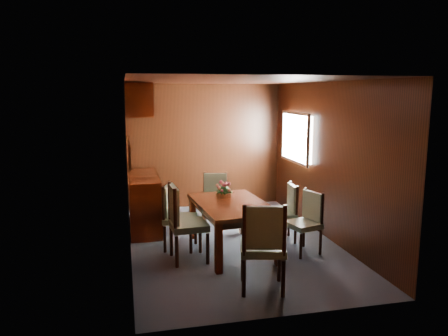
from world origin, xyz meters
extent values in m
plane|color=#3C4552|center=(0.00, 0.00, 0.00)|extent=(4.50, 4.50, 0.00)
cube|color=black|center=(-1.50, 0.00, 1.20)|extent=(0.02, 4.50, 2.40)
cube|color=black|center=(1.50, 0.00, 1.20)|extent=(0.02, 4.50, 2.40)
cube|color=black|center=(0.00, 2.25, 1.20)|extent=(3.00, 0.02, 2.40)
cube|color=black|center=(0.00, -2.25, 1.20)|extent=(3.00, 0.02, 2.40)
cube|color=black|center=(0.00, 0.00, 2.40)|extent=(3.00, 4.50, 0.02)
cube|color=white|center=(1.48, 1.10, 1.45)|extent=(0.14, 1.10, 0.80)
cube|color=#B2B2B7|center=(1.41, 1.10, 1.45)|extent=(0.04, 1.20, 0.90)
cube|color=black|center=(-1.47, 1.00, 1.28)|extent=(0.03, 1.36, 0.41)
cube|color=silver|center=(-1.45, 1.00, 1.28)|extent=(0.01, 1.30, 0.35)
cube|color=#381207|center=(-1.30, 1.00, 2.13)|extent=(0.40, 1.40, 0.50)
cube|color=#381207|center=(-1.25, 1.00, 0.45)|extent=(0.48, 1.40, 0.90)
cube|color=#381207|center=(-0.44, -1.05, 0.33)|extent=(0.09, 0.09, 0.65)
cube|color=#381207|center=(0.38, -0.99, 0.33)|extent=(0.09, 0.09, 0.65)
cube|color=#381207|center=(-0.55, 0.33, 0.33)|extent=(0.09, 0.09, 0.65)
cube|color=#381207|center=(0.26, 0.39, 0.33)|extent=(0.09, 0.09, 0.65)
cube|color=black|center=(-0.09, -0.33, 0.60)|extent=(0.94, 1.46, 0.09)
cube|color=#381207|center=(-0.09, -0.33, 0.68)|extent=(1.06, 1.58, 0.06)
cylinder|color=black|center=(-0.95, -0.33, 0.21)|extent=(0.05, 0.05, 0.42)
cylinder|color=black|center=(-0.93, -0.76, 0.21)|extent=(0.05, 0.05, 0.42)
cylinder|color=black|center=(-0.54, -0.30, 0.21)|extent=(0.05, 0.05, 0.42)
cylinder|color=black|center=(-0.52, -0.73, 0.21)|extent=(0.05, 0.05, 0.42)
cube|color=slate|center=(-0.73, -0.53, 0.49)|extent=(0.50, 0.52, 0.09)
cylinder|color=black|center=(-0.96, -0.33, 0.77)|extent=(0.05, 0.05, 0.56)
cylinder|color=black|center=(-0.94, -0.76, 0.77)|extent=(0.05, 0.05, 0.56)
cube|color=slate|center=(-0.93, -0.54, 0.79)|extent=(0.09, 0.46, 0.48)
cylinder|color=black|center=(-0.90, 0.19, 0.19)|extent=(0.04, 0.04, 0.38)
cylinder|color=black|center=(-1.03, -0.18, 0.19)|extent=(0.04, 0.04, 0.38)
cylinder|color=black|center=(-0.55, 0.07, 0.19)|extent=(0.04, 0.04, 0.38)
cylinder|color=black|center=(-0.68, -0.30, 0.19)|extent=(0.04, 0.04, 0.38)
cube|color=slate|center=(-0.79, -0.05, 0.44)|extent=(0.55, 0.57, 0.08)
cylinder|color=black|center=(-0.91, 0.20, 0.69)|extent=(0.04, 0.04, 0.51)
cylinder|color=black|center=(-1.04, -0.17, 0.69)|extent=(0.04, 0.04, 0.51)
cube|color=slate|center=(-0.95, 0.00, 0.71)|extent=(0.19, 0.41, 0.43)
cylinder|color=black|center=(1.08, -0.75, 0.18)|extent=(0.04, 0.04, 0.35)
cylinder|color=black|center=(0.98, -0.40, 0.18)|extent=(0.04, 0.04, 0.35)
cylinder|color=black|center=(0.75, -0.84, 0.18)|extent=(0.04, 0.04, 0.35)
cylinder|color=black|center=(0.65, -0.49, 0.18)|extent=(0.04, 0.04, 0.35)
cube|color=slate|center=(0.87, -0.62, 0.41)|extent=(0.50, 0.51, 0.07)
cylinder|color=black|center=(1.09, -0.74, 0.65)|extent=(0.04, 0.04, 0.47)
cylinder|color=black|center=(0.99, -0.40, 0.65)|extent=(0.04, 0.04, 0.47)
cube|color=slate|center=(1.02, -0.58, 0.66)|extent=(0.16, 0.38, 0.40)
cylinder|color=black|center=(0.91, -0.25, 0.18)|extent=(0.04, 0.04, 0.35)
cylinder|color=black|center=(0.94, 0.11, 0.18)|extent=(0.04, 0.04, 0.35)
cylinder|color=black|center=(0.57, -0.22, 0.18)|extent=(0.04, 0.04, 0.35)
cylinder|color=black|center=(0.60, 0.14, 0.18)|extent=(0.04, 0.04, 0.35)
cube|color=slate|center=(0.75, -0.05, 0.41)|extent=(0.44, 0.45, 0.07)
cylinder|color=black|center=(0.92, -0.25, 0.65)|extent=(0.04, 0.04, 0.47)
cylinder|color=black|center=(0.95, 0.11, 0.65)|extent=(0.04, 0.04, 0.47)
cube|color=slate|center=(0.92, -0.07, 0.66)|extent=(0.09, 0.39, 0.40)
cylinder|color=black|center=(-0.30, -1.74, 0.21)|extent=(0.05, 0.05, 0.42)
cylinder|color=black|center=(0.12, -1.85, 0.21)|extent=(0.05, 0.05, 0.42)
cylinder|color=black|center=(-0.20, -1.34, 0.21)|extent=(0.05, 0.05, 0.42)
cylinder|color=black|center=(0.22, -1.44, 0.21)|extent=(0.05, 0.05, 0.42)
cube|color=slate|center=(-0.04, -1.59, 0.49)|extent=(0.60, 0.58, 0.09)
cylinder|color=black|center=(-0.31, -1.75, 0.77)|extent=(0.05, 0.05, 0.57)
cylinder|color=black|center=(0.12, -1.86, 0.77)|extent=(0.05, 0.05, 0.57)
cube|color=slate|center=(-0.09, -1.78, 0.79)|extent=(0.46, 0.17, 0.48)
cylinder|color=black|center=(0.14, 0.99, 0.18)|extent=(0.04, 0.04, 0.36)
cylinder|color=black|center=(-0.22, 1.09, 0.18)|extent=(0.04, 0.04, 0.36)
cylinder|color=black|center=(0.04, 0.65, 0.18)|extent=(0.04, 0.04, 0.36)
cylinder|color=black|center=(-0.31, 0.75, 0.18)|extent=(0.04, 0.04, 0.36)
cube|color=slate|center=(-0.09, 0.87, 0.42)|extent=(0.52, 0.50, 0.07)
cylinder|color=black|center=(0.14, 1.00, 0.66)|extent=(0.04, 0.04, 0.48)
cylinder|color=black|center=(-0.22, 1.09, 0.66)|extent=(0.04, 0.04, 0.48)
cube|color=slate|center=(-0.04, 1.03, 0.68)|extent=(0.39, 0.16, 0.41)
cylinder|color=#B86438|center=(-0.12, 0.02, 0.74)|extent=(0.23, 0.23, 0.07)
sphere|color=#1F4617|center=(-0.12, 0.02, 0.79)|extent=(0.17, 0.17, 0.17)
camera|label=1|loc=(-1.53, -6.11, 2.25)|focal=35.00mm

